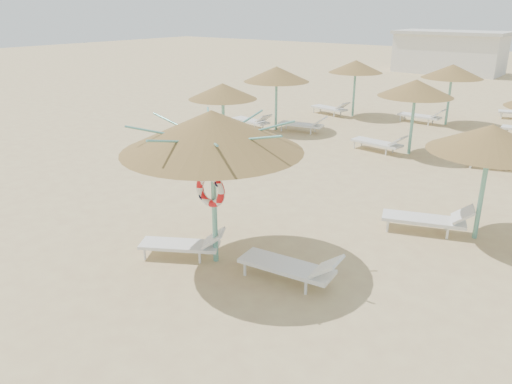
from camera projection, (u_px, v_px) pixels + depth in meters
The scene contains 6 objects.
ground at pixel (217, 255), 10.83m from camera, with size 120.00×120.00×0.00m, color tan.
main_palapa at pixel (212, 132), 9.63m from camera, with size 3.59×3.59×3.22m.
lounger_main_a at pixel (185, 244), 10.64m from camera, with size 1.84×1.37×0.66m.
lounger_main_b at pixel (293, 266), 9.64m from camera, with size 2.09×0.82×0.74m.
palapa_field at pixel (478, 92), 17.17m from camera, with size 18.60×17.81×2.71m.
service_hut at pixel (449, 52), 39.80m from camera, with size 8.40×4.40×3.25m.
Camera 1 is at (6.50, -7.20, 5.07)m, focal length 35.00 mm.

